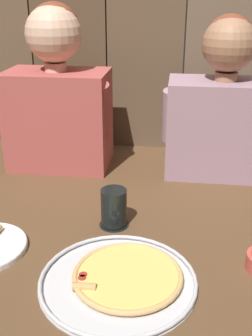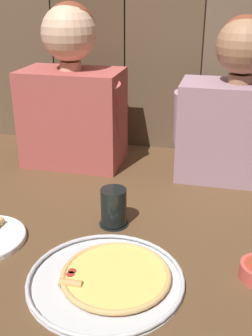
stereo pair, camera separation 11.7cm
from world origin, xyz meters
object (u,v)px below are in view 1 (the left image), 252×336
object	(u,v)px
drinking_glass	(114,208)
pizza_tray	(122,278)
diner_left	(57,95)
diner_right	(223,107)

from	to	relation	value
drinking_glass	pizza_tray	bearing A→B (deg)	-77.27
pizza_tray	diner_left	xyz separation A→B (m)	(-0.33, 0.68, 0.27)
diner_right	drinking_glass	bearing A→B (deg)	-127.58
diner_left	diner_right	world-z (taller)	diner_left
drinking_glass	diner_right	size ratio (longest dim) A/B	0.20
pizza_tray	drinking_glass	bearing A→B (deg)	102.73
drinking_glass	diner_left	bearing A→B (deg)	122.70
pizza_tray	diner_left	size ratio (longest dim) A/B	0.63
diner_left	diner_right	bearing A→B (deg)	-0.05
drinking_glass	diner_left	world-z (taller)	diner_left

